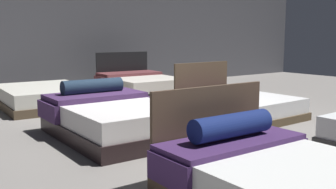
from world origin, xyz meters
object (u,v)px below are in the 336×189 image
object	(u,v)px
bed_4	(44,97)
bed_5	(140,85)
bed_0	(287,182)
bed_2	(113,118)
bed_3	(236,104)

from	to	relation	value
bed_4	bed_5	bearing A→B (deg)	5.61
bed_0	bed_4	distance (m)	5.89
bed_5	bed_0	bearing A→B (deg)	-108.56
bed_2	bed_4	distance (m)	2.92
bed_3	bed_5	size ratio (longest dim) A/B	0.98
bed_0	bed_2	world-z (taller)	bed_0
bed_5	bed_2	bearing A→B (deg)	-125.01
bed_2	bed_3	xyz separation A→B (m)	(2.48, 0.01, -0.06)
bed_0	bed_5	bearing A→B (deg)	69.13
bed_0	bed_5	size ratio (longest dim) A/B	1.04
bed_2	bed_5	size ratio (longest dim) A/B	1.02
bed_5	bed_3	bearing A→B (deg)	-84.84
bed_4	bed_5	distance (m)	2.36
bed_3	bed_5	bearing A→B (deg)	90.90
bed_3	bed_2	bearing A→B (deg)	179.08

